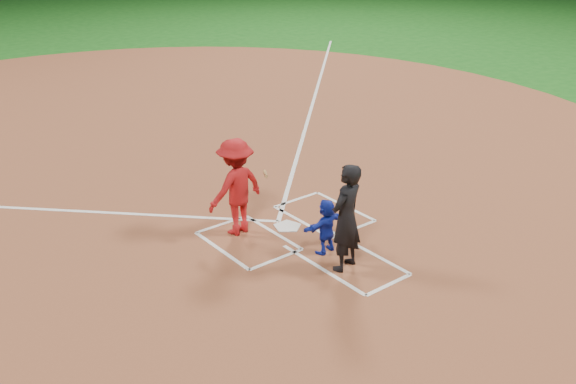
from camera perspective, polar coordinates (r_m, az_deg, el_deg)
ground at (r=12.98m, az=-0.06°, el=-3.15°), size 120.00×120.00×0.00m
home_plate_dirt at (r=17.70m, az=-12.23°, el=3.84°), size 28.00×28.00×0.01m
home_plate at (r=12.97m, az=-0.06°, el=-3.07°), size 0.60×0.60×0.02m
catcher at (r=11.85m, az=3.40°, el=-3.04°), size 1.02×0.45×1.06m
umpire at (r=11.14m, az=5.19°, el=-2.29°), size 0.82×0.64×1.98m
chalk_markings at (r=17.10m, az=-11.14°, el=3.25°), size 28.35×17.32×0.01m
batter_at_plate at (r=12.41m, az=-4.65°, el=0.46°), size 1.53×0.95×1.94m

